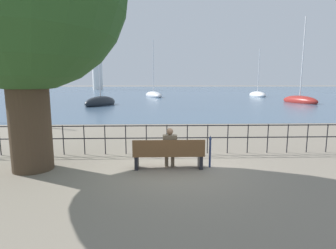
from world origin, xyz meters
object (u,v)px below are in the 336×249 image
Objects in this scene: sailboat_0 at (257,95)px; harbor_lighthouse at (97,64)px; closed_umbrella at (210,150)px; sailboat_3 at (101,102)px; seated_person_left at (170,146)px; park_bench at (169,154)px; sailboat_4 at (153,95)px; sailboat_1 at (300,100)px.

sailboat_0 is 0.38× the size of harbor_lighthouse.
closed_umbrella is 25.17m from sailboat_3.
sailboat_3 is at bearing 106.87° from seated_person_left.
sailboat_3 is at bearing 106.74° from park_bench.
sailboat_4 reaches higher than sailboat_3.
park_bench is at bearing -116.14° from sailboat_0.
sailboat_1 is at bearing -58.95° from sailboat_4.
sailboat_0 is (19.85, 45.55, -0.33)m from seated_person_left.
seated_person_left is 44.71m from sailboat_4.
harbor_lighthouse is at bearing 93.00° from sailboat_4.
sailboat_0 is 18.53m from sailboat_1.
sailboat_4 reaches higher than sailboat_0.
closed_umbrella is 44.72m from sailboat_4.
sailboat_1 is (17.40, 27.02, -0.19)m from closed_umbrella.
sailboat_4 is at bearing -69.47° from harbor_lighthouse.
closed_umbrella is at bearing -50.41° from sailboat_3.
sailboat_3 is at bearing -76.98° from harbor_lighthouse.
sailboat_3 is (-7.17, 23.84, -0.08)m from park_bench.
park_bench is 24.89m from sailboat_3.
park_bench is 0.21× the size of sailboat_0.
sailboat_0 is 21.24m from sailboat_4.
sailboat_4 reaches higher than closed_umbrella.
sailboat_3 is (-8.42, 23.72, -0.18)m from closed_umbrella.
sailboat_1 reaches higher than sailboat_4.
sailboat_1 reaches higher than closed_umbrella.
harbor_lighthouse is at bearing 123.08° from sailboat_3.
sailboat_1 reaches higher than sailboat_3.
sailboat_0 is 89.29m from harbor_lighthouse.
sailboat_0 is 0.87× the size of sailboat_4.
sailboat_0 reaches higher than seated_person_left.
sailboat_4 is at bearing 94.48° from sailboat_3.
seated_person_left is 0.12× the size of sailboat_0.
park_bench is 1.26m from closed_umbrella.
sailboat_3 reaches higher than sailboat_0.
sailboat_0 is at bearing -15.21° from sailboat_4.
seated_person_left is at bearing -76.20° from harbor_lighthouse.
sailboat_4 is at bearing 91.71° from park_bench.
closed_umbrella is 0.04× the size of harbor_lighthouse.
closed_umbrella is 0.08× the size of sailboat_1.
park_bench is 44.79m from sailboat_4.
park_bench is 32.93m from sailboat_1.
closed_umbrella is 123.52m from harbor_lighthouse.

